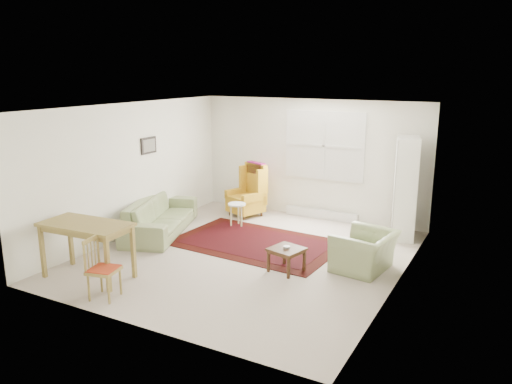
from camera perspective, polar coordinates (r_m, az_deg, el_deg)
The scene contains 10 objects.
room at distance 8.37m, azimuth -0.17°, elevation 1.23°, with size 5.04×5.54×2.51m.
rug at distance 9.15m, azimuth 0.02°, elevation -5.77°, with size 2.96×1.90×0.03m, color black, non-canonical shape.
sofa at distance 9.79m, azimuth -10.91°, elevation -2.02°, with size 2.24×0.88×0.90m, color gray.
armchair at distance 8.04m, azimuth 12.32°, elevation -6.20°, with size 0.95×0.83×0.74m, color gray.
wingback_chair at distance 10.69m, azimuth -1.20°, elevation 0.23°, with size 0.66×0.70×1.14m, color gold, non-canonical shape.
coffee_table at distance 7.87m, azimuth 3.50°, elevation -7.73°, with size 0.47×0.47×0.39m, color #402613, non-canonical shape.
stool at distance 10.07m, azimuth -2.20°, elevation -2.59°, with size 0.35×0.35×0.48m, color white, non-canonical shape.
cabinet at distance 9.63m, azimuth 16.73°, elevation 0.42°, with size 0.40×0.76×1.90m, color silver, non-canonical shape.
desk at distance 7.97m, azimuth -18.67°, elevation -6.35°, with size 1.36×0.68×0.86m, color olive, non-canonical shape.
desk_chair at distance 7.21m, azimuth -17.03°, elevation -8.37°, with size 0.38×0.38×0.86m, color olive, non-canonical shape.
Camera 1 is at (3.92, -6.97, 3.07)m, focal length 35.00 mm.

